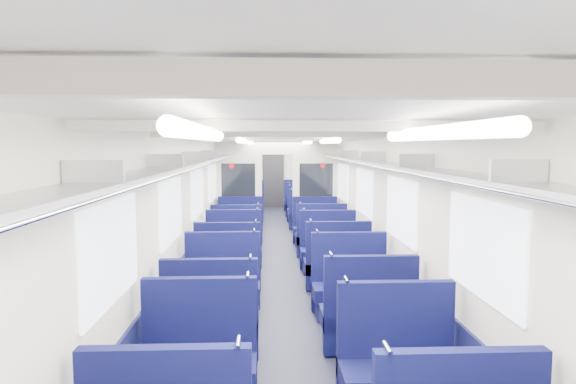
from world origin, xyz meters
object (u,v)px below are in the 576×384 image
seat_16 (237,241)px  seat_24 (247,207)px  seat_18 (240,230)px  seat_7 (398,373)px  end_door (273,179)px  seat_21 (307,217)px  seat_20 (244,217)px  seat_25 (301,206)px  seat_8 (211,325)px  seat_15 (328,253)px  seat_12 (228,269)px  seat_10 (222,289)px  seat_17 (321,239)px  seat_19 (315,230)px  seat_6 (198,366)px  seat_22 (246,212)px  seat_26 (249,202)px  seat_11 (350,290)px  bulkhead (277,188)px  seat_13 (337,267)px  seat_27 (299,202)px  seat_23 (304,211)px  seat_14 (234,252)px

seat_16 → seat_24: size_ratio=1.00×
seat_18 → seat_7: bearing=-76.8°
end_door → seat_21: end_door is taller
seat_18 → end_door: bearing=83.1°
seat_20 → seat_25: size_ratio=1.00×
seat_8 → seat_15: size_ratio=1.00×
seat_12 → seat_21: size_ratio=1.00×
seat_10 → seat_12: same height
seat_17 → seat_19: same height
seat_6 → seat_15: same height
seat_15 → seat_25: 6.79m
seat_8 → seat_18: 5.87m
seat_22 → seat_26: 2.29m
seat_10 → seat_11: same height
end_door → seat_10: (-0.83, -11.40, -0.66)m
end_door → seat_12: size_ratio=1.82×
bulkhead → seat_22: (-0.83, 2.77, -0.89)m
seat_19 → seat_26: 5.70m
seat_18 → seat_16: bearing=-90.0°
seat_13 → seat_25: size_ratio=1.00×
seat_7 → seat_8: 2.04m
seat_16 → seat_18: same height
bulkhead → seat_13: (0.83, -3.77, -0.89)m
seat_18 → seat_25: size_ratio=1.00×
seat_13 → seat_27: (0.00, 8.93, 0.00)m
end_door → seat_11: bearing=-85.9°
seat_7 → seat_27: 12.52m
seat_18 → seat_21: (1.66, 2.03, 0.00)m
seat_22 → seat_25: size_ratio=1.00×
seat_11 → seat_23: bearing=90.0°
seat_19 → seat_21: size_ratio=1.00×
seat_26 → seat_27: size_ratio=1.00×
seat_20 → seat_27: same height
seat_25 → seat_27: (0.00, 1.10, 0.00)m
seat_18 → seat_23: (1.66, 3.08, 0.00)m
seat_18 → bulkhead: bearing=19.9°
seat_10 → seat_15: size_ratio=1.00×
seat_26 → seat_17: bearing=-75.8°
seat_7 → seat_16: size_ratio=1.00×
seat_6 → seat_27: (1.66, 12.33, 0.00)m
seat_10 → seat_11: size_ratio=1.00×
seat_17 → seat_22: (-1.66, 4.26, 0.00)m
seat_15 → seat_16: (-1.66, 1.13, 0.00)m
seat_15 → seat_13: bearing=-90.0°
seat_7 → seat_10: size_ratio=1.00×
seat_15 → seat_21: size_ratio=1.00×
seat_18 → seat_20: same height
seat_14 → seat_26: bearing=90.0°
seat_19 → seat_25: same height
seat_16 → seat_19: (1.66, 1.20, 0.00)m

